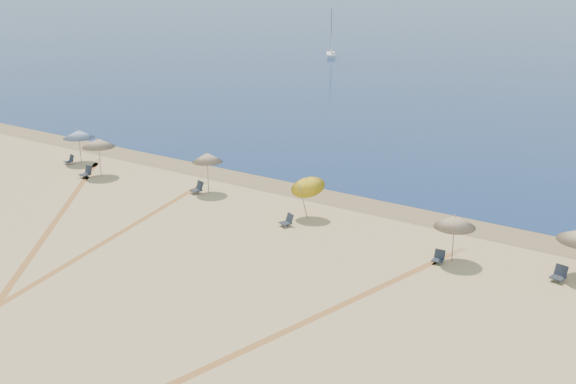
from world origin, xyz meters
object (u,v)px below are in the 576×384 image
Objects in this scene: chair_1 at (87,172)px; chair_2 at (198,188)px; chair_3 at (287,221)px; sailboat_0 at (331,42)px; umbrella_0 at (79,134)px; chair_4 at (439,257)px; umbrella_3 at (307,183)px; chair_5 at (559,274)px; chair_0 at (70,160)px; umbrella_2 at (207,157)px; umbrella_4 at (455,221)px; umbrella_1 at (98,143)px.

chair_1 reaches higher than chair_2.
sailboat_0 reaches higher than chair_3.
umbrella_0 reaches higher than chair_4.
umbrella_3 is 3.45× the size of chair_5.
umbrella_0 reaches higher than chair_2.
chair_0 is 0.95× the size of chair_1.
umbrella_0 is 63.82m from sailboat_0.
chair_0 is (-0.36, -0.69, -1.77)m from umbrella_0.
sailboat_0 is at bearing 114.70° from umbrella_2.
chair_2 reaches higher than chair_5.
sailboat_0 reaches higher than umbrella_0.
umbrella_4 is 16.80m from chair_2.
chair_0 is at bearing -160.01° from chair_3.
umbrella_2 reaches higher than umbrella_4.
umbrella_4 is at bearing -161.15° from chair_5.
umbrella_4 reaches higher than chair_5.
chair_1 is (-0.52, -0.75, -1.90)m from umbrella_1.
umbrella_0 is at bearing 172.37° from chair_4.
umbrella_3 is at bearing 165.67° from chair_4.
umbrella_4 reaches higher than chair_3.
umbrella_2 is 7.38m from umbrella_3.
umbrella_4 is at bearing 12.03° from chair_0.
chair_0 is 3.79m from chair_1.
sailboat_0 is (-44.60, 63.12, 0.20)m from umbrella_4.
umbrella_1 is 4.52m from chair_0.
chair_3 reaches higher than chair_4.
chair_3 is at bearing -2.43° from umbrella_1.
chair_1 is 0.95× the size of chair_3.
umbrella_2 reaches higher than chair_2.
umbrella_2 is 3.18× the size of chair_3.
umbrella_1 reaches higher than umbrella_0.
sailboat_0 is (-16.50, 61.64, 0.13)m from umbrella_0.
chair_0 is 0.86× the size of chair_2.
umbrella_3 is 0.36× the size of sailboat_0.
umbrella_0 is 3.12× the size of chair_1.
chair_2 reaches higher than chair_3.
umbrella_3 is 8.03m from chair_2.
umbrella_2 is 7.72m from chair_3.
chair_3 reaches higher than chair_0.
chair_5 is (13.52, -0.42, -1.69)m from umbrella_3.
chair_4 is at bearing 10.94° from chair_0.
chair_0 is (-28.45, 0.79, -1.70)m from umbrella_4.
umbrella_4 is 3.08× the size of chair_5.
umbrella_2 is 0.98× the size of umbrella_3.
chair_0 is (-4.02, 0.70, -1.95)m from umbrella_1.
umbrella_2 is at bearing -171.26° from chair_5.
chair_3 is (15.44, -0.65, -1.94)m from umbrella_1.
umbrella_3 is 3.40× the size of chair_1.
umbrella_0 is at bearing -107.71° from sailboat_0.
chair_2 is 1.13× the size of chair_5.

